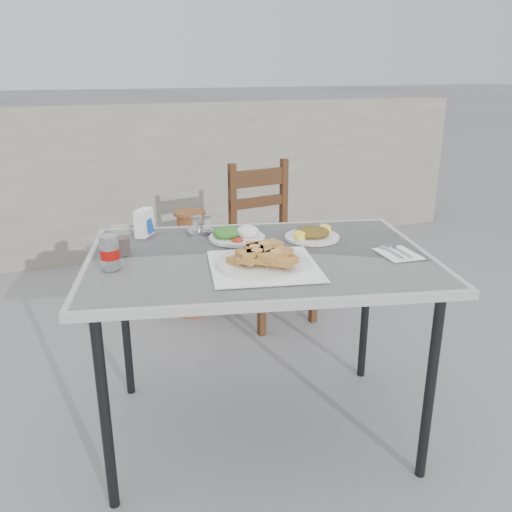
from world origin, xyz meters
name	(u,v)px	position (x,y,z in m)	size (l,w,h in m)	color
ground	(230,426)	(0.00, 0.00, 0.00)	(80.00, 80.00, 0.00)	slate
cafe_table	(260,268)	(0.11, -0.06, 0.74)	(1.49, 1.18, 0.80)	black
pide_plate	(264,257)	(0.08, -0.20, 0.83)	(0.46, 0.46, 0.08)	white
salad_rice_plate	(236,234)	(0.09, 0.14, 0.82)	(0.23, 0.23, 0.06)	silver
salad_chopped_plate	(312,234)	(0.39, 0.04, 0.82)	(0.23, 0.23, 0.05)	silver
soda_can	(110,252)	(-0.44, -0.02, 0.86)	(0.07, 0.07, 0.12)	silver
cola_glass	(121,242)	(-0.38, 0.14, 0.85)	(0.07, 0.07, 0.11)	white
napkin_holder	(144,223)	(-0.25, 0.34, 0.86)	(0.09, 0.11, 0.11)	white
condiment_caddy	(200,227)	(-0.02, 0.29, 0.83)	(0.11, 0.09, 0.08)	#B0AFB7
cutlery_napkin	(396,252)	(0.60, -0.25, 0.80)	(0.15, 0.19, 0.01)	white
chair	(270,240)	(0.60, 0.98, 0.49)	(0.47, 0.47, 0.95)	#3B2310
terracotta_urn	(192,265)	(0.17, 1.22, 0.30)	(0.37, 0.37, 0.65)	brown
back_wall	(127,182)	(0.00, 2.50, 0.60)	(6.00, 0.25, 1.20)	#9E9483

